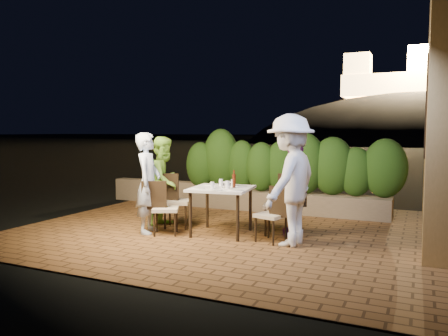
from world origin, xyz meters
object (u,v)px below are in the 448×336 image
Objects in this scene: chair_left_front at (166,208)px; diner_blue at (148,183)px; chair_right_front at (271,214)px; parapet_lamp at (164,178)px; diner_white at (290,180)px; diner_purple at (295,187)px; chair_right_back at (279,204)px; diner_green at (164,181)px; beer_bottle at (234,179)px; bowl at (226,183)px; dining_table at (221,211)px; chair_left_back at (177,200)px.

chair_left_front is 0.50m from diner_blue.
parapet_lamp is (-3.40, 2.44, 0.15)m from chair_right_front.
diner_white reaches higher than diner_purple.
chair_left_front is at bearing -105.56° from diner_blue.
parapet_lamp is (-3.37, 1.93, 0.08)m from chair_right_back.
diner_green is (-2.01, -0.19, 0.29)m from chair_right_back.
bowl is (-0.26, 0.26, -0.12)m from beer_bottle.
dining_table is 3.42m from parapet_lamp.
chair_left_front is 6.09× the size of parapet_lamp.
parapet_lamp is at bearing 11.67° from diner_blue.
diner_purple reaches higher than bowl.
diner_blue is 3.04m from parapet_lamp.
diner_white is (2.07, -0.33, 0.48)m from chair_left_back.
dining_table is at bearing -77.77° from bowl.
beer_bottle is 0.30× the size of chair_left_back.
bowl is 0.90m from chair_left_back.
diner_white is (1.97, 0.20, 0.51)m from chair_left_front.
chair_left_back is (-0.10, 0.53, 0.03)m from chair_left_front.
diner_white reaches higher than chair_right_front.
dining_table is at bearing 8.13° from chair_right_front.
diner_green reaches higher than chair_right_back.
diner_white reaches higher than chair_left_front.
beer_bottle is at bearing -45.08° from bowl.
chair_right_front is at bearing -39.51° from diner_purple.
chair_left_back is at bearing -52.70° from parapet_lamp.
chair_left_back is 0.95× the size of chair_right_back.
chair_left_back is 2.71m from parapet_lamp.
diner_purple is (0.21, 0.55, 0.34)m from chair_right_front.
diner_purple reaches higher than chair_right_back.
diner_white is (0.30, -0.04, 0.52)m from chair_right_front.
diner_blue is (-0.22, -0.53, 0.35)m from chair_left_back.
beer_bottle reaches higher than parapet_lamp.
chair_right_back is at bearing -29.82° from parapet_lamp.
bowl is at bearing -104.34° from diner_purple.
beer_bottle reaches higher than bowl.
chair_left_front is at bearing -97.82° from chair_left_back.
diner_green is 1.02× the size of diner_purple.
beer_bottle is 0.18× the size of diner_purple.
diner_blue is at bearing 24.45° from chair_right_front.
diner_white is 13.43× the size of parapet_lamp.
dining_table is 0.89m from chair_left_front.
chair_right_back is 0.37m from diner_purple.
beer_bottle is 1.37m from diner_green.
diner_blue reaches higher than chair_right_front.
beer_bottle is 0.97m from diner_purple.
dining_table is 0.57× the size of diner_blue.
diner_white is 0.63m from diner_purple.
beer_bottle is at bearing -39.37° from parapet_lamp.
beer_bottle is at bearing -87.28° from diner_purple.
diner_white is (2.34, -0.36, 0.17)m from diner_green.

